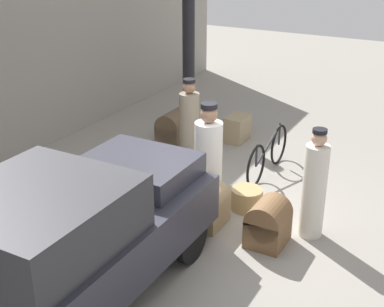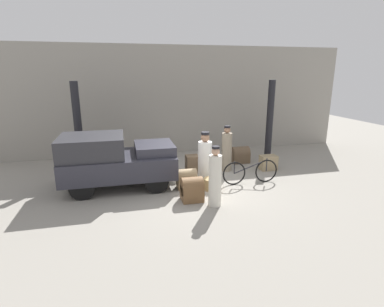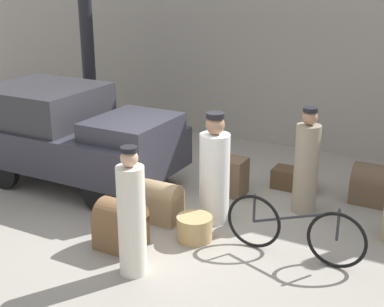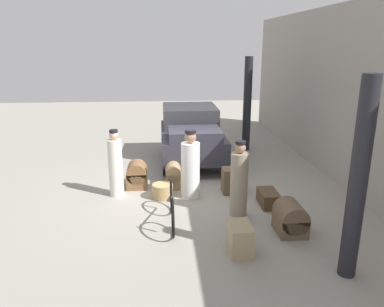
% 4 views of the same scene
% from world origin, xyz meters
% --- Properties ---
extents(ground_plane, '(30.00, 30.00, 0.00)m').
position_xyz_m(ground_plane, '(0.00, 0.00, 0.00)').
color(ground_plane, gray).
extents(station_building_facade, '(16.00, 0.15, 4.50)m').
position_xyz_m(station_building_facade, '(0.00, 4.08, 2.25)').
color(station_building_facade, gray).
rests_on(station_building_facade, ground).
extents(canopy_pillar_left, '(0.27, 0.27, 3.13)m').
position_xyz_m(canopy_pillar_left, '(-3.38, 2.35, 1.57)').
color(canopy_pillar_left, black).
rests_on(canopy_pillar_left, ground).
extents(canopy_pillar_right, '(0.27, 0.27, 3.13)m').
position_xyz_m(canopy_pillar_right, '(3.95, 2.35, 1.57)').
color(canopy_pillar_right, black).
rests_on(canopy_pillar_right, ground).
extents(truck, '(3.32, 1.81, 1.63)m').
position_xyz_m(truck, '(-2.17, 0.37, 0.89)').
color(truck, black).
rests_on(truck, ground).
extents(bicycle, '(1.83, 0.04, 0.79)m').
position_xyz_m(bicycle, '(1.96, -0.35, 0.38)').
color(bicycle, black).
rests_on(bicycle, ground).
extents(wicker_basket, '(0.49, 0.49, 0.34)m').
position_xyz_m(wicker_basket, '(0.63, -0.53, 0.17)').
color(wicker_basket, tan).
rests_on(wicker_basket, ground).
extents(porter_with_bicycle, '(0.44, 0.44, 1.63)m').
position_xyz_m(porter_with_bicycle, '(0.60, 0.13, 0.73)').
color(porter_with_bicycle, white).
rests_on(porter_with_bicycle, ground).
extents(porter_lifting_near_truck, '(0.36, 0.36, 1.62)m').
position_xyz_m(porter_lifting_near_truck, '(1.67, 1.07, 0.74)').
color(porter_lifting_near_truck, gray).
rests_on(porter_lifting_near_truck, ground).
extents(conductor_in_dark_uniform, '(0.33, 0.33, 1.61)m').
position_xyz_m(conductor_in_dark_uniform, '(0.38, -1.63, 0.74)').
color(conductor_in_dark_uniform, silver).
rests_on(conductor_in_dark_uniform, ground).
extents(trunk_wicker_pale, '(0.44, 0.43, 0.61)m').
position_xyz_m(trunk_wicker_pale, '(0.43, 1.14, 0.31)').
color(trunk_wicker_pale, brown).
rests_on(trunk_wicker_pale, ground).
extents(trunk_large_brown, '(0.70, 0.39, 0.34)m').
position_xyz_m(trunk_large_brown, '(1.26, 1.84, 0.17)').
color(trunk_large_brown, '#4C3823').
rests_on(trunk_large_brown, ground).
extents(trunk_barrel_dark, '(0.66, 0.54, 0.63)m').
position_xyz_m(trunk_barrel_dark, '(2.54, 1.91, 0.29)').
color(trunk_barrel_dark, brown).
rests_on(trunk_barrel_dark, ground).
extents(suitcase_black_upright, '(0.58, 0.38, 0.53)m').
position_xyz_m(suitcase_black_upright, '(3.17, 0.79, 0.26)').
color(suitcase_black_upright, '#9E8966').
rests_on(suitcase_black_upright, ground).
extents(trunk_umber_medium, '(0.58, 0.51, 0.66)m').
position_xyz_m(trunk_umber_medium, '(-0.13, -1.17, 0.32)').
color(trunk_umber_medium, brown).
rests_on(trunk_umber_medium, ground).
extents(suitcase_small_leather, '(0.58, 0.40, 0.60)m').
position_xyz_m(suitcase_small_leather, '(-0.07, -0.25, 0.30)').
color(suitcase_small_leather, '#937A56').
rests_on(suitcase_small_leather, ground).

